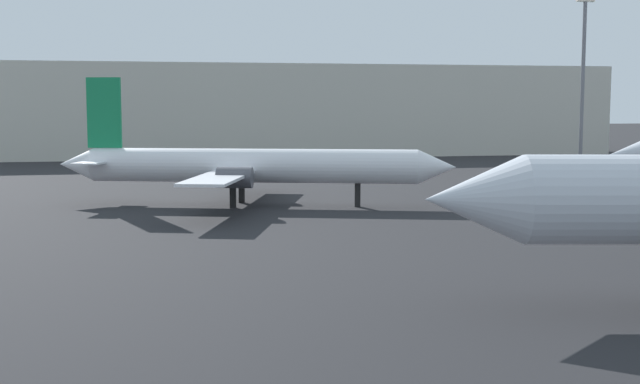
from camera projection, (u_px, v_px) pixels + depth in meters
name	position (u px, v px, depth m)	size (l,w,h in m)	color
airplane_far_left	(248.00, 166.00, 64.23)	(30.62, 24.17, 9.99)	white
light_mast_right	(583.00, 71.00, 106.42)	(2.40, 0.50, 21.73)	slate
terminal_building	(296.00, 110.00, 130.47)	(96.98, 20.70, 13.80)	beige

